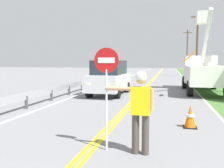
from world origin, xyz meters
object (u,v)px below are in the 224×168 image
flagger_worker (140,107)px  oncoming_suv_nearest (110,77)px  traffic_cone_lead (190,117)px  utility_pole_mid (197,43)px  utility_bucket_truck (203,71)px  stop_sign_paddle (106,76)px  utility_pole_far (187,50)px

flagger_worker → oncoming_suv_nearest: oncoming_suv_nearest is taller
oncoming_suv_nearest → traffic_cone_lead: size_ratio=6.62×
flagger_worker → utility_pole_mid: size_ratio=0.21×
utility_bucket_truck → utility_pole_mid: size_ratio=0.79×
oncoming_suv_nearest → utility_pole_mid: utility_pole_mid is taller
stop_sign_paddle → utility_pole_mid: bearing=80.4°
flagger_worker → stop_sign_paddle: stop_sign_paddle is taller
stop_sign_paddle → flagger_worker: bearing=-3.6°
utility_bucket_truck → utility_pole_far: utility_pole_far is taller
oncoming_suv_nearest → utility_pole_far: utility_pole_far is taller
flagger_worker → utility_bucket_truck: size_ratio=0.27×
flagger_worker → utility_bucket_truck: (2.81, 12.13, 0.37)m
utility_bucket_truck → flagger_worker: bearing=-103.1°
traffic_cone_lead → stop_sign_paddle: bearing=-129.7°
utility_pole_mid → utility_pole_far: bearing=89.5°
utility_bucket_truck → utility_pole_mid: utility_pole_mid is taller
utility_bucket_truck → traffic_cone_lead: size_ratio=9.76×
utility_pole_far → utility_bucket_truck: bearing=-92.4°
flagger_worker → traffic_cone_lead: (1.26, 2.48, -0.71)m
oncoming_suv_nearest → traffic_cone_lead: (4.21, -6.75, -0.72)m
stop_sign_paddle → oncoming_suv_nearest: 9.46m
flagger_worker → utility_pole_mid: 29.95m
stop_sign_paddle → traffic_cone_lead: 3.45m
flagger_worker → traffic_cone_lead: bearing=63.2°
utility_bucket_truck → utility_pole_mid: bearing=85.4°
flagger_worker → traffic_cone_lead: flagger_worker is taller
stop_sign_paddle → oncoming_suv_nearest: stop_sign_paddle is taller
utility_pole_far → traffic_cone_lead: utility_pole_far is taller
stop_sign_paddle → oncoming_suv_nearest: size_ratio=0.50×
oncoming_suv_nearest → stop_sign_paddle: bearing=-76.6°
oncoming_suv_nearest → utility_pole_mid: (7.18, 20.22, 3.42)m
stop_sign_paddle → utility_pole_far: 50.80m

